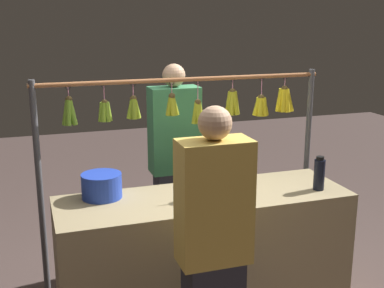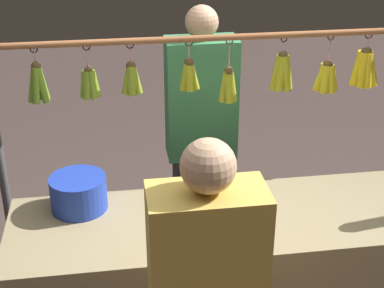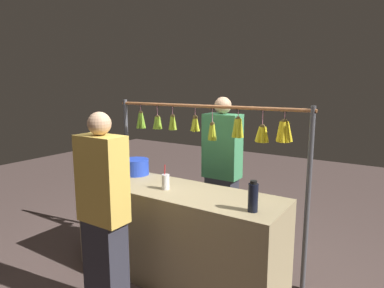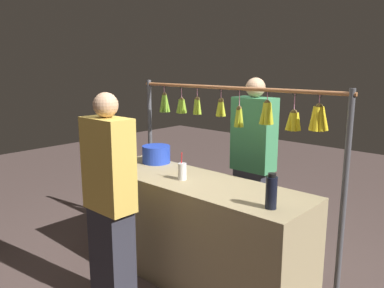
{
  "view_description": "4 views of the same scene",
  "coord_description": "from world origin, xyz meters",
  "px_view_note": "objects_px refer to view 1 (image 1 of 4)",
  "views": [
    {
      "loc": [
        1.09,
        3.01,
        2.06
      ],
      "look_at": [
        0.09,
        0.0,
        1.24
      ],
      "focal_mm": 47.13,
      "sensor_mm": 36.0,
      "label": 1
    },
    {
      "loc": [
        0.47,
        2.21,
        2.35
      ],
      "look_at": [
        0.15,
        0.0,
        1.26
      ],
      "focal_mm": 53.62,
      "sensor_mm": 36.0,
      "label": 2
    },
    {
      "loc": [
        -1.73,
        2.4,
        1.81
      ],
      "look_at": [
        -0.16,
        0.0,
        1.31
      ],
      "focal_mm": 31.64,
      "sensor_mm": 36.0,
      "label": 3
    },
    {
      "loc": [
        -2.05,
        2.28,
        1.81
      ],
      "look_at": [
        0.03,
        0.0,
        1.17
      ],
      "focal_mm": 36.47,
      "sensor_mm": 36.0,
      "label": 4
    }
  ],
  "objects_px": {
    "water_bottle": "(319,174)",
    "drink_cup": "(195,190)",
    "vendor_person": "(175,167)",
    "blue_bucket": "(102,186)",
    "customer_person": "(213,255)"
  },
  "relations": [
    {
      "from": "blue_bucket",
      "to": "customer_person",
      "type": "distance_m",
      "value": 1.01
    },
    {
      "from": "water_bottle",
      "to": "blue_bucket",
      "type": "distance_m",
      "value": 1.49
    },
    {
      "from": "water_bottle",
      "to": "blue_bucket",
      "type": "bearing_deg",
      "value": -12.26
    },
    {
      "from": "drink_cup",
      "to": "vendor_person",
      "type": "xyz_separation_m",
      "value": [
        -0.11,
        -0.87,
        -0.11
      ]
    },
    {
      "from": "water_bottle",
      "to": "blue_bucket",
      "type": "height_order",
      "value": "water_bottle"
    },
    {
      "from": "drink_cup",
      "to": "water_bottle",
      "type": "bearing_deg",
      "value": 175.05
    },
    {
      "from": "blue_bucket",
      "to": "customer_person",
      "type": "height_order",
      "value": "customer_person"
    },
    {
      "from": "water_bottle",
      "to": "drink_cup",
      "type": "distance_m",
      "value": 0.88
    },
    {
      "from": "water_bottle",
      "to": "vendor_person",
      "type": "distance_m",
      "value": 1.23
    },
    {
      "from": "drink_cup",
      "to": "customer_person",
      "type": "height_order",
      "value": "customer_person"
    },
    {
      "from": "vendor_person",
      "to": "customer_person",
      "type": "relative_size",
      "value": 1.04
    },
    {
      "from": "vendor_person",
      "to": "customer_person",
      "type": "height_order",
      "value": "vendor_person"
    },
    {
      "from": "water_bottle",
      "to": "vendor_person",
      "type": "bearing_deg",
      "value": -50.95
    },
    {
      "from": "vendor_person",
      "to": "customer_person",
      "type": "distance_m",
      "value": 1.53
    },
    {
      "from": "vendor_person",
      "to": "drink_cup",
      "type": "bearing_deg",
      "value": 82.52
    }
  ]
}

